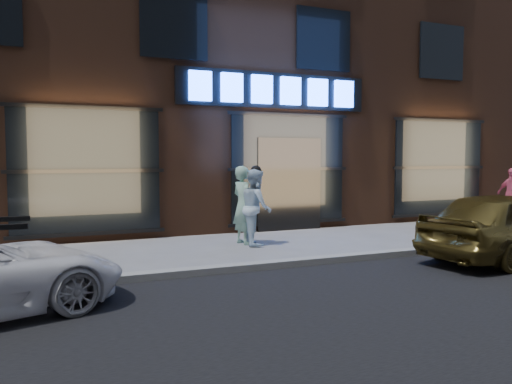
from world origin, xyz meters
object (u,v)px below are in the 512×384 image
(passerby, at_px, (511,194))
(gold_sedan, at_px, (509,225))
(man_bowtie, at_px, (243,205))
(man_cap, at_px, (256,207))

(passerby, distance_m, gold_sedan, 6.66)
(man_bowtie, relative_size, passerby, 1.08)
(man_bowtie, height_order, passerby, man_bowtie)
(man_bowtie, distance_m, man_cap, 0.31)
(passerby, bearing_deg, gold_sedan, -54.95)
(gold_sedan, bearing_deg, man_cap, 39.45)
(man_cap, height_order, passerby, man_cap)
(man_bowtie, bearing_deg, gold_sedan, -143.19)
(man_bowtie, relative_size, gold_sedan, 0.45)
(man_cap, height_order, gold_sedan, man_cap)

